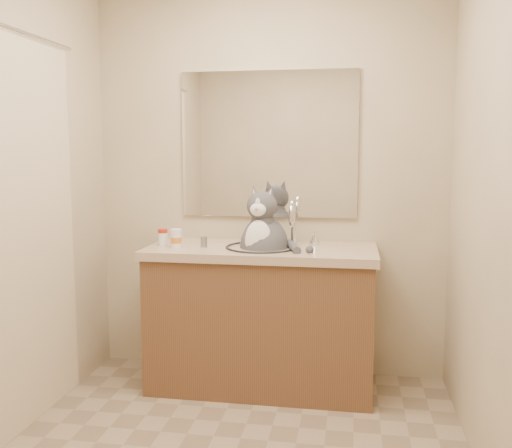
{
  "coord_description": "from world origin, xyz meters",
  "views": [
    {
      "loc": [
        0.52,
        -2.29,
        1.41
      ],
      "look_at": [
        0.02,
        0.65,
        1.03
      ],
      "focal_mm": 40.0,
      "sensor_mm": 36.0,
      "label": 1
    }
  ],
  "objects_px": {
    "cat": "(264,243)",
    "pill_bottle_redcap": "(163,237)",
    "pill_bottle_orange": "(176,239)",
    "grey_canister": "(204,242)"
  },
  "relations": [
    {
      "from": "cat",
      "to": "pill_bottle_redcap",
      "type": "relative_size",
      "value": 5.81
    },
    {
      "from": "cat",
      "to": "pill_bottle_orange",
      "type": "height_order",
      "value": "cat"
    },
    {
      "from": "grey_canister",
      "to": "pill_bottle_orange",
      "type": "bearing_deg",
      "value": -166.56
    },
    {
      "from": "cat",
      "to": "pill_bottle_orange",
      "type": "relative_size",
      "value": 5.31
    },
    {
      "from": "cat",
      "to": "pill_bottle_redcap",
      "type": "xyz_separation_m",
      "value": [
        -0.61,
        -0.03,
        0.02
      ]
    },
    {
      "from": "cat",
      "to": "pill_bottle_orange",
      "type": "bearing_deg",
      "value": -161.18
    },
    {
      "from": "pill_bottle_redcap",
      "to": "pill_bottle_orange",
      "type": "relative_size",
      "value": 0.91
    },
    {
      "from": "pill_bottle_redcap",
      "to": "grey_canister",
      "type": "relative_size",
      "value": 1.61
    },
    {
      "from": "cat",
      "to": "grey_canister",
      "type": "relative_size",
      "value": 9.35
    },
    {
      "from": "pill_bottle_redcap",
      "to": "grey_canister",
      "type": "distance_m",
      "value": 0.26
    }
  ]
}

